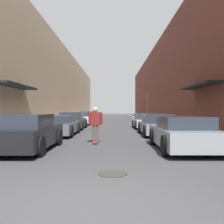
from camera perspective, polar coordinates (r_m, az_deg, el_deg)
The scene contains 16 objects.
ground at distance 27.82m, azimuth -0.25°, elevation -2.59°, with size 130.93×130.93×0.00m, color #38383A.
curb_strip_left at distance 34.15m, azimuth -8.21°, elevation -1.91°, with size 1.80×59.51×0.12m.
curb_strip_right at distance 34.05m, azimuth 8.00°, elevation -1.92°, with size 1.80×59.51×0.12m.
building_row_left at distance 34.82m, azimuth -12.97°, elevation 5.75°, with size 4.90×59.51×9.37m.
building_row_right at distance 34.68m, azimuth 12.80°, elevation 6.23°, with size 4.90×59.51×9.93m.
parked_car_left_0 at distance 9.88m, azimuth -18.92°, elevation -4.52°, with size 1.97×4.29×1.36m.
parked_car_left_1 at distance 15.08m, azimuth -11.61°, elevation -3.04°, with size 1.86×4.55×1.18m.
parked_car_left_2 at distance 20.02m, azimuth -9.02°, elevation -2.01°, with size 2.01×4.29×1.32m.
parked_car_left_3 at distance 25.66m, azimuth -6.60°, elevation -1.46°, with size 1.86×4.36×1.27m.
parked_car_left_4 at distance 30.96m, azimuth -5.64°, elevation -1.10°, with size 1.96×3.97×1.31m.
parked_car_right_0 at distance 9.77m, azimuth 15.80°, elevation -4.74°, with size 2.01×4.31×1.28m.
parked_car_right_1 at distance 15.15m, azimuth 10.19°, elevation -2.91°, with size 1.93×4.45×1.28m.
parked_car_right_2 at distance 20.34m, azimuth 7.56°, elevation -2.05°, with size 1.89×3.98×1.26m.
skateboarder at distance 11.25m, azimuth -3.80°, elevation -2.06°, with size 0.63×0.78×1.66m.
manhole_cover at distance 6.09m, azimuth 0.14°, elevation -13.91°, with size 0.70×0.70×0.02m.
traffic_light at distance 29.71m, azimuth 8.06°, elevation 1.82°, with size 0.16×0.22×3.32m.
Camera 1 is at (0.37, -3.97, 1.53)m, focal length 40.00 mm.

